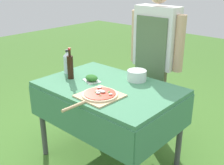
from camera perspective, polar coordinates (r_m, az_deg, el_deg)
name	(u,v)px	position (r m, az deg, el deg)	size (l,w,h in m)	color
ground_plane	(109,160)	(2.80, -0.65, -15.42)	(12.00, 12.00, 0.00)	#477A2D
prep_table	(109,97)	(2.46, -0.72, -2.88)	(1.21, 0.82, 0.77)	#478960
person_cook	(156,53)	(2.84, 8.85, 6.04)	(0.60, 0.20, 1.59)	#70604C
pizza_on_peel	(99,95)	(2.20, -2.70, -2.60)	(0.32, 0.53, 0.05)	#D1B27F
oil_bottle	(70,67)	(2.58, -8.48, 3.22)	(0.06, 0.06, 0.29)	black
water_bottle	(67,62)	(2.73, -9.03, 4.07)	(0.07, 0.07, 0.23)	silver
herb_container	(92,78)	(2.52, -4.17, 0.86)	(0.19, 0.17, 0.06)	silver
mixing_tub	(137,75)	(2.54, 5.07, 1.45)	(0.17, 0.17, 0.09)	silver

